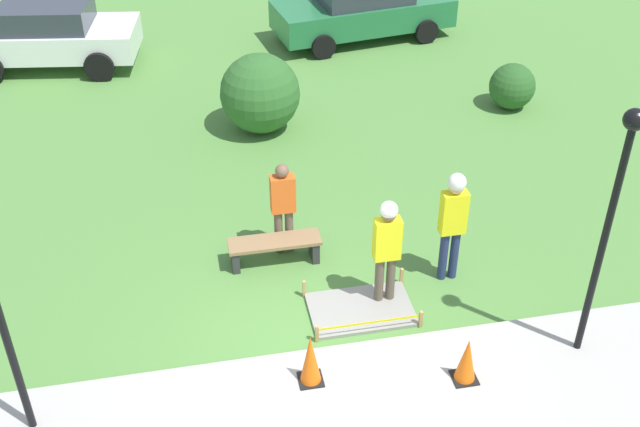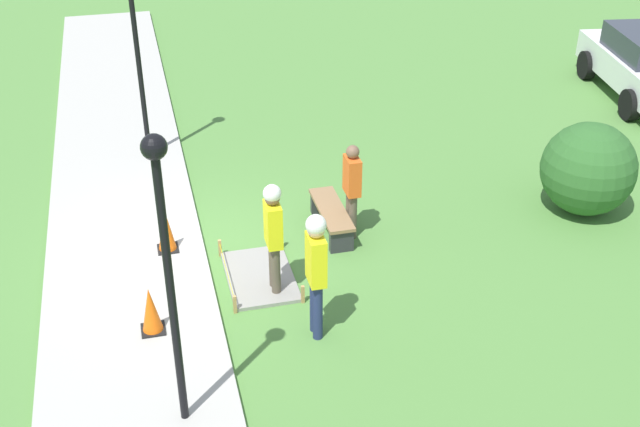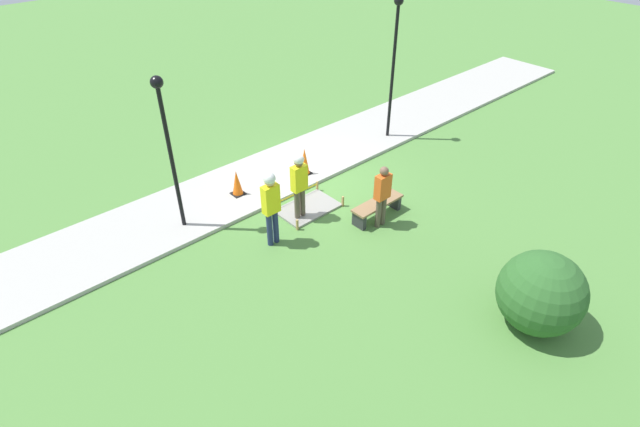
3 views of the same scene
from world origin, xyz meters
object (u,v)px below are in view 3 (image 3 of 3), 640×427
traffic_cone_far_patch (237,183)px  lamppost_far (395,50)px  bystander_in_orange_shirt (382,193)px  worker_assistant (299,181)px  lamppost_near (167,133)px  park_bench (377,207)px  worker_supervisor (271,202)px  traffic_cone_near_patch (305,161)px

traffic_cone_far_patch → lamppost_far: bearing=176.8°
bystander_in_orange_shirt → worker_assistant: bearing=-50.4°
lamppost_far → traffic_cone_far_patch: bearing=-3.2°
traffic_cone_far_patch → lamppost_near: bearing=8.3°
traffic_cone_far_patch → bystander_in_orange_shirt: (-1.95, 3.48, 0.50)m
park_bench → lamppost_far: 5.30m
worker_assistant → bystander_in_orange_shirt: worker_assistant is taller
worker_supervisor → worker_assistant: worker_supervisor is taller
worker_assistant → bystander_in_orange_shirt: size_ratio=1.10×
bystander_in_orange_shirt → lamppost_far: lamppost_far is taller
worker_assistant → lamppost_near: bearing=-33.7°
worker_assistant → bystander_in_orange_shirt: (-1.31, 1.59, -0.17)m
worker_assistant → traffic_cone_far_patch: bearing=-71.5°
traffic_cone_near_patch → lamppost_far: 4.40m
traffic_cone_near_patch → bystander_in_orange_shirt: bystander_in_orange_shirt is taller
traffic_cone_near_patch → worker_supervisor: (2.60, 1.88, 0.70)m
traffic_cone_near_patch → park_bench: traffic_cone_near_patch is taller
park_bench → bystander_in_orange_shirt: size_ratio=0.90×
traffic_cone_far_patch → lamppost_near: 2.83m
traffic_cone_near_patch → traffic_cone_far_patch: traffic_cone_near_patch is taller
lamppost_near → lamppost_far: (-7.57, 0.05, 0.30)m
worker_supervisor → lamppost_far: 6.79m
traffic_cone_far_patch → lamppost_far: size_ratio=0.16×
bystander_in_orange_shirt → park_bench: bearing=-124.6°
worker_supervisor → lamppost_near: (1.29, -2.00, 1.41)m
worker_supervisor → park_bench: bearing=160.8°
traffic_cone_near_patch → worker_supervisor: bearing=35.9°
worker_supervisor → lamppost_near: 2.77m
traffic_cone_far_patch → lamppost_near: (1.81, 0.27, 2.16)m
park_bench → worker_supervisor: 2.96m
park_bench → worker_assistant: (1.52, -1.29, 0.81)m
traffic_cone_near_patch → lamppost_near: size_ratio=0.21×
traffic_cone_far_patch → worker_supervisor: size_ratio=0.37×
worker_assistant → lamppost_near: (2.44, -1.63, 1.49)m
traffic_cone_near_patch → lamppost_near: bearing=-1.7°
traffic_cone_near_patch → worker_assistant: worker_assistant is taller
worker_assistant → lamppost_far: bearing=-162.9°
traffic_cone_near_patch → park_bench: (-0.07, 2.81, -0.19)m
traffic_cone_far_patch → lamppost_far: 6.27m
traffic_cone_near_patch → worker_supervisor: 3.28m
traffic_cone_far_patch → worker_assistant: bearing=108.5°
park_bench → worker_supervisor: (2.66, -0.93, 0.89)m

